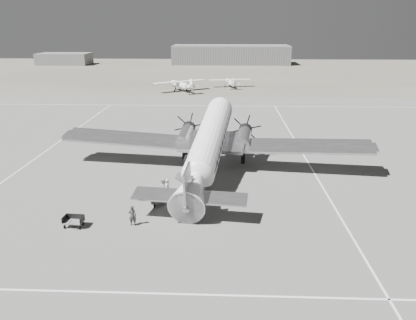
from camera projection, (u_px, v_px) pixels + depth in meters
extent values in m
plane|color=slate|center=(190.00, 193.00, 35.74)|extent=(260.00, 260.00, 0.00)
cube|color=white|center=(170.00, 294.00, 22.49)|extent=(60.00, 0.15, 0.01)
cube|color=white|center=(328.00, 196.00, 35.28)|extent=(0.15, 80.00, 0.01)
cube|color=white|center=(39.00, 156.00, 45.89)|extent=(0.15, 60.00, 0.01)
cube|color=white|center=(208.00, 106.00, 73.59)|extent=(90.00, 0.15, 0.01)
cube|color=#656255|center=(215.00, 71.00, 125.64)|extent=(260.00, 90.00, 0.01)
cube|color=slate|center=(231.00, 55.00, 148.14)|extent=(42.00, 14.00, 6.00)
cube|color=slate|center=(231.00, 46.00, 147.08)|extent=(42.00, 14.00, 0.60)
cube|color=slate|center=(64.00, 59.00, 146.04)|extent=(18.00, 10.00, 4.00)
imported|color=#2B2B2B|center=(132.00, 216.00, 29.89)|extent=(0.58, 0.39, 1.57)
imported|color=#B9B9B6|center=(164.00, 188.00, 34.42)|extent=(0.77, 0.96, 1.86)
imported|color=#A9A9A7|center=(167.00, 186.00, 35.40)|extent=(0.46, 0.71, 1.44)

